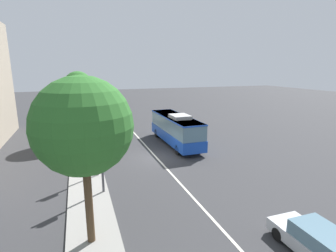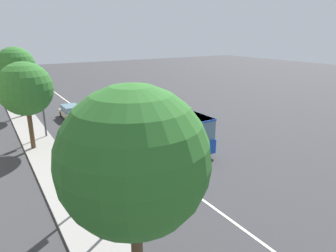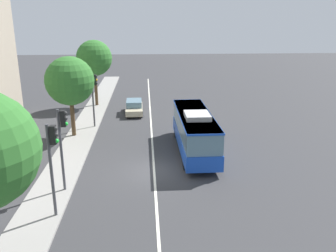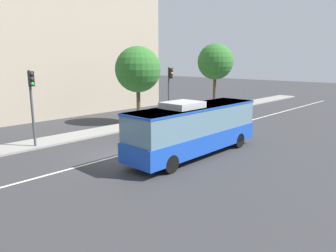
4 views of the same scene
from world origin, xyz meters
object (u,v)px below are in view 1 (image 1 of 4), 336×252
at_px(sedan_beige, 114,120).
at_px(street_tree_kerbside_centre, 83,127).
at_px(sedan_silver, 320,244).
at_px(street_tree_kerbside_right, 74,98).
at_px(transit_bus, 176,128).
at_px(traffic_light_near_corner, 89,107).
at_px(traffic_light_mid_block, 103,142).
at_px(street_tree_kerbside_left, 78,85).
at_px(traffic_light_far_corner, 97,132).

bearing_deg(sedan_beige, street_tree_kerbside_centre, -11.42).
xyz_separation_m(sedan_beige, street_tree_kerbside_centre, (-25.91, 4.67, 5.00)).
relative_size(sedan_silver, street_tree_kerbside_right, 0.64).
height_order(transit_bus, sedan_beige, transit_bus).
relative_size(traffic_light_near_corner, street_tree_kerbside_right, 0.73).
relative_size(traffic_light_mid_block, street_tree_kerbside_centre, 0.66).
bearing_deg(street_tree_kerbside_right, street_tree_kerbside_left, -3.02).
xyz_separation_m(sedan_silver, street_tree_kerbside_left, (34.01, 9.23, 4.94)).
height_order(traffic_light_near_corner, street_tree_kerbside_centre, street_tree_kerbside_centre).
relative_size(sedan_beige, traffic_light_far_corner, 0.87).
bearing_deg(street_tree_kerbside_right, transit_bus, -112.98).
height_order(sedan_beige, traffic_light_mid_block, traffic_light_mid_block).
height_order(transit_bus, traffic_light_far_corner, traffic_light_far_corner).
height_order(transit_bus, sedan_silver, transit_bus).
bearing_deg(traffic_light_near_corner, sedan_beige, 59.13).
bearing_deg(street_tree_kerbside_left, street_tree_kerbside_centre, 179.78).
xyz_separation_m(street_tree_kerbside_left, street_tree_kerbside_right, (-11.29, 0.59, -0.67)).
bearing_deg(traffic_light_far_corner, street_tree_kerbside_centre, -95.77).
height_order(sedan_beige, street_tree_kerbside_centre, street_tree_kerbside_centre).
bearing_deg(street_tree_kerbside_right, traffic_light_mid_block, -172.84).
height_order(transit_bus, street_tree_kerbside_left, street_tree_kerbside_left).
height_order(traffic_light_near_corner, traffic_light_far_corner, same).
xyz_separation_m(transit_bus, traffic_light_near_corner, (6.86, 8.57, 1.75)).
distance_m(traffic_light_far_corner, street_tree_kerbside_left, 21.89).
bearing_deg(street_tree_kerbside_left, traffic_light_near_corner, -173.25).
height_order(traffic_light_near_corner, street_tree_kerbside_left, street_tree_kerbside_left).
bearing_deg(traffic_light_mid_block, sedan_beige, 85.81).
xyz_separation_m(traffic_light_near_corner, traffic_light_mid_block, (-15.96, -0.06, 0.00)).
bearing_deg(traffic_light_far_corner, sedan_silver, -54.03).
relative_size(traffic_light_near_corner, traffic_light_mid_block, 1.00).
xyz_separation_m(transit_bus, street_tree_kerbside_centre, (-14.01, 9.72, 3.92)).
height_order(sedan_silver, street_tree_kerbside_centre, street_tree_kerbside_centre).
relative_size(transit_bus, sedan_silver, 2.22).
relative_size(traffic_light_near_corner, traffic_light_far_corner, 1.00).
relative_size(sedan_silver, sedan_beige, 1.00).
bearing_deg(traffic_light_far_corner, sedan_beige, 80.58).
distance_m(traffic_light_near_corner, street_tree_kerbside_centre, 21.02).
bearing_deg(sedan_beige, traffic_light_mid_block, -10.57).
bearing_deg(traffic_light_near_corner, street_tree_kerbside_right, -118.62).
height_order(traffic_light_far_corner, street_tree_kerbside_right, street_tree_kerbside_right).
height_order(transit_bus, traffic_light_near_corner, traffic_light_near_corner).
bearing_deg(transit_bus, street_tree_kerbside_right, 66.66).
xyz_separation_m(street_tree_kerbside_centre, street_tree_kerbside_right, (18.34, 0.48, -0.73)).
height_order(sedan_beige, street_tree_kerbside_right, street_tree_kerbside_right).
bearing_deg(sedan_beige, traffic_light_near_corner, -36.18).
relative_size(traffic_light_far_corner, street_tree_kerbside_left, 0.67).
distance_m(street_tree_kerbside_left, street_tree_kerbside_centre, 29.62).
xyz_separation_m(transit_bus, sedan_beige, (11.90, 5.05, -1.09)).
relative_size(transit_bus, street_tree_kerbside_left, 1.29).
bearing_deg(street_tree_kerbside_left, traffic_light_far_corner, -177.51).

